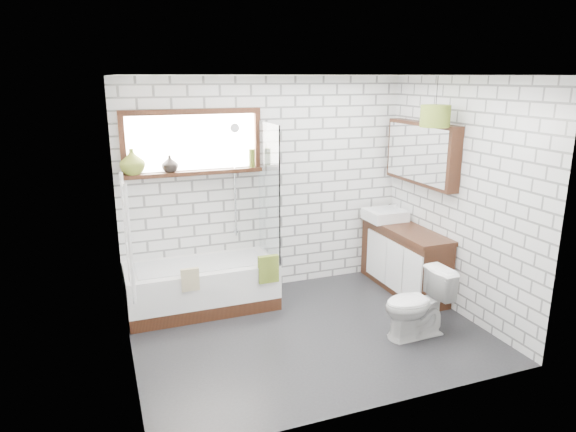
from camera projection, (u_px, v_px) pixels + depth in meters
name	position (u px, v px, depth m)	size (l,w,h in m)	color
floor	(309.00, 333.00, 5.16)	(3.40, 2.60, 0.01)	black
ceiling	(312.00, 75.00, 4.51)	(3.40, 2.60, 0.01)	white
wall_back	(267.00, 186.00, 6.01)	(3.40, 0.01, 2.50)	white
wall_front	(382.00, 257.00, 3.66)	(3.40, 0.01, 2.50)	white
wall_left	(122.00, 231.00, 4.26)	(0.01, 2.60, 2.50)	white
wall_right	(459.00, 198.00, 5.42)	(0.01, 2.60, 2.50)	white
window	(193.00, 143.00, 5.54)	(1.52, 0.16, 0.68)	black
towel_radiator	(128.00, 236.00, 4.28)	(0.06, 0.52, 1.00)	white
mirror_cabinet	(421.00, 153.00, 5.82)	(0.16, 1.20, 0.70)	black
shower_riser	(235.00, 181.00, 5.81)	(0.02, 0.02, 1.30)	silver
bathtub	(202.00, 286.00, 5.65)	(1.61, 0.71, 0.52)	white
shower_screen	(269.00, 191.00, 5.65)	(0.02, 0.72, 1.50)	white
towel_green	(268.00, 269.00, 5.49)	(0.22, 0.06, 0.30)	#5A6C20
towel_beige	(190.00, 280.00, 5.20)	(0.18, 0.05, 0.24)	tan
vanity	(404.00, 259.00, 6.12)	(0.44, 1.36, 0.78)	black
basin	(385.00, 215.00, 6.31)	(0.46, 0.40, 0.13)	white
tap	(397.00, 210.00, 6.35)	(0.03, 0.03, 0.14)	silver
toilet	(417.00, 304.00, 5.01)	(0.67, 0.38, 0.68)	white
vase_olive	(132.00, 164.00, 5.34)	(0.26, 0.26, 0.27)	olive
vase_dark	(170.00, 166.00, 5.48)	(0.17, 0.17, 0.18)	black
bottle	(252.00, 160.00, 5.79)	(0.06, 0.06, 0.20)	olive
pendant	(435.00, 116.00, 5.26)	(0.30, 0.30, 0.22)	#5A6C20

